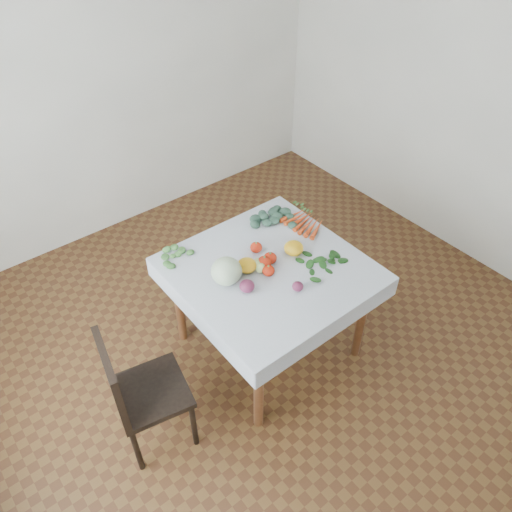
{
  "coord_description": "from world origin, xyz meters",
  "views": [
    {
      "loc": [
        -1.49,
        -1.74,
        2.86
      ],
      "look_at": [
        -0.04,
        0.08,
        0.82
      ],
      "focal_mm": 35.0,
      "sensor_mm": 36.0,
      "label": 1
    }
  ],
  "objects_px": {
    "cabbage": "(226,271)",
    "carrot_bunch": "(305,222)",
    "chair": "(135,390)",
    "table": "(269,280)",
    "heirloom_back": "(247,265)"
  },
  "relations": [
    {
      "from": "table",
      "to": "chair",
      "type": "xyz_separation_m",
      "value": [
        -1.03,
        -0.09,
        -0.15
      ]
    },
    {
      "from": "table",
      "to": "heirloom_back",
      "type": "xyz_separation_m",
      "value": [
        -0.13,
        0.07,
        0.15
      ]
    },
    {
      "from": "carrot_bunch",
      "to": "chair",
      "type": "bearing_deg",
      "value": -169.18
    },
    {
      "from": "table",
      "to": "cabbage",
      "type": "relative_size",
      "value": 5.34
    },
    {
      "from": "heirloom_back",
      "to": "carrot_bunch",
      "type": "xyz_separation_m",
      "value": [
        0.6,
        0.13,
        -0.03
      ]
    },
    {
      "from": "chair",
      "to": "carrot_bunch",
      "type": "bearing_deg",
      "value": 10.82
    },
    {
      "from": "cabbage",
      "to": "carrot_bunch",
      "type": "distance_m",
      "value": 0.77
    },
    {
      "from": "chair",
      "to": "carrot_bunch",
      "type": "xyz_separation_m",
      "value": [
        1.51,
        0.29,
        0.27
      ]
    },
    {
      "from": "cabbage",
      "to": "chair",
      "type": "bearing_deg",
      "value": -167.99
    },
    {
      "from": "table",
      "to": "heirloom_back",
      "type": "distance_m",
      "value": 0.2
    },
    {
      "from": "table",
      "to": "chair",
      "type": "relative_size",
      "value": 1.13
    },
    {
      "from": "chair",
      "to": "carrot_bunch",
      "type": "height_order",
      "value": "chair"
    },
    {
      "from": "cabbage",
      "to": "table",
      "type": "bearing_deg",
      "value": -13.67
    },
    {
      "from": "chair",
      "to": "heirloom_back",
      "type": "distance_m",
      "value": 0.97
    },
    {
      "from": "table",
      "to": "heirloom_back",
      "type": "relative_size",
      "value": 8.2
    }
  ]
}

